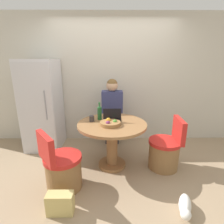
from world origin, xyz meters
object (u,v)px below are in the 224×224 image
at_px(refrigerator, 42,105).
at_px(chair_near_left_corner, 62,170).
at_px(dining_table, 112,135).
at_px(laptop, 112,118).
at_px(fruit_bowl, 110,123).
at_px(person_seated, 112,109).
at_px(bottle, 100,113).
at_px(chair_right_side, 165,152).
at_px(cat, 185,206).
at_px(handbag, 60,203).

bearing_deg(refrigerator, chair_near_left_corner, -61.76).
bearing_deg(chair_near_left_corner, dining_table, -90.00).
distance_m(chair_near_left_corner, laptop, 1.08).
bearing_deg(fruit_bowl, chair_near_left_corner, -146.16).
bearing_deg(refrigerator, dining_table, -28.11).
bearing_deg(dining_table, fruit_bowl, -106.60).
bearing_deg(person_seated, bottle, 70.12).
xyz_separation_m(refrigerator, chair_near_left_corner, (0.67, -1.25, -0.58)).
xyz_separation_m(chair_near_left_corner, fruit_bowl, (0.65, 0.43, 0.50)).
bearing_deg(chair_right_side, cat, 1.55).
distance_m(dining_table, person_seated, 0.79).
bearing_deg(laptop, fruit_bowl, 82.29).
relative_size(chair_right_side, laptop, 2.97).
bearing_deg(laptop, refrigerator, -23.52).
relative_size(refrigerator, fruit_bowl, 5.54).
bearing_deg(cat, chair_right_side, -161.35).
xyz_separation_m(chair_near_left_corner, bottle, (0.47, 0.71, 0.59)).
height_order(dining_table, bottle, bottle).
bearing_deg(refrigerator, person_seated, 1.91).
relative_size(chair_right_side, person_seated, 0.61).
bearing_deg(chair_near_left_corner, person_seated, -65.88).
relative_size(dining_table, laptop, 3.82).
bearing_deg(bottle, person_seated, 70.12).
bearing_deg(laptop, cat, 126.66).
bearing_deg(dining_table, handbag, -122.09).
relative_size(fruit_bowl, handbag, 1.03).
xyz_separation_m(dining_table, cat, (0.82, -0.97, -0.45)).
distance_m(chair_near_left_corner, fruit_bowl, 0.93).
height_order(chair_near_left_corner, cat, chair_near_left_corner).
bearing_deg(chair_near_left_corner, cat, -144.51).
relative_size(refrigerator, chair_right_side, 2.04).
relative_size(fruit_bowl, cat, 0.75).
relative_size(dining_table, chair_near_left_corner, 1.29).
xyz_separation_m(cat, handbag, (-1.42, 0.02, 0.03)).
bearing_deg(laptop, chair_right_side, 167.77).
height_order(refrigerator, person_seated, refrigerator).
distance_m(chair_right_side, cat, 0.94).
bearing_deg(bottle, fruit_bowl, -57.24).
relative_size(fruit_bowl, bottle, 1.06).
bearing_deg(fruit_bowl, dining_table, 73.40).
xyz_separation_m(person_seated, bottle, (-0.21, -0.58, 0.10)).
relative_size(cat, handbag, 1.38).
relative_size(chair_near_left_corner, bottle, 2.89).
height_order(refrigerator, cat, refrigerator).
height_order(person_seated, bottle, person_seated).
height_order(cat, handbag, handbag).
xyz_separation_m(bottle, handbag, (-0.39, -1.13, -0.74)).
bearing_deg(chair_right_side, laptop, -98.69).
relative_size(person_seated, laptop, 4.84).
height_order(chair_right_side, person_seated, person_seated).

